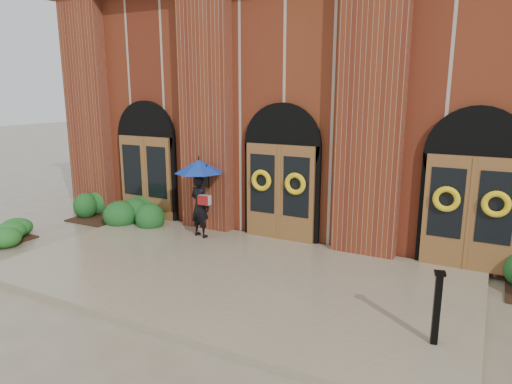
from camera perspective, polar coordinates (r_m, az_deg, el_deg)
The scene contains 6 objects.
ground at distance 10.02m, azimuth -3.76°, elevation -10.96°, with size 90.00×90.00×0.00m, color gray.
landing at distance 10.10m, azimuth -3.32°, elevation -10.27°, with size 10.00×5.30×0.15m, color gray.
church_building at distance 17.29m, azimuth 11.71°, elevation 10.71°, with size 16.20×12.53×7.00m.
man_with_umbrella at distance 12.08m, azimuth -7.09°, elevation 1.08°, with size 1.53×1.53×2.08m.
metal_post at distance 7.70m, azimuth 21.68°, elevation -13.14°, with size 0.19×0.19×1.19m.
hedge_wall_left at distance 14.63m, azimuth -16.79°, elevation -2.25°, with size 2.99×1.20×0.77m, color #184A1A.
Camera 1 is at (4.84, -7.80, 4.00)m, focal length 32.00 mm.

